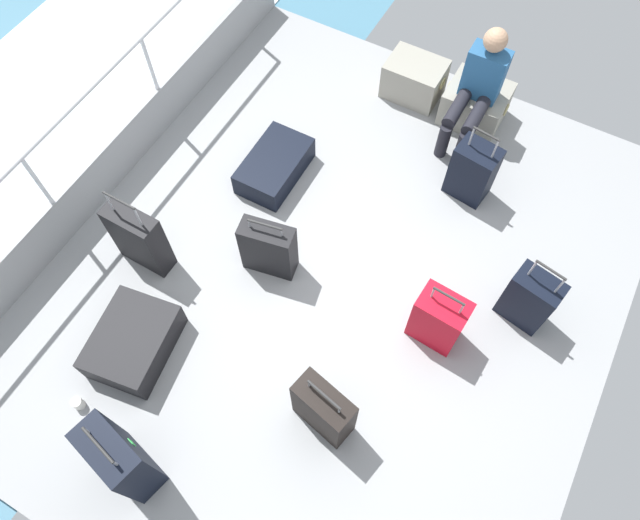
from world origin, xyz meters
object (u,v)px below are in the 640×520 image
at_px(suitcase_0, 139,239).
at_px(paper_cup, 78,403).
at_px(suitcase_2, 529,299).
at_px(suitcase_3, 275,166).
at_px(cargo_crate_0, 414,79).
at_px(suitcase_7, 121,459).
at_px(suitcase_4, 472,171).
at_px(passenger_seated, 478,87).
at_px(suitcase_5, 133,342).
at_px(suitcase_1, 439,319).
at_px(cargo_crate_1, 475,104).
at_px(suitcase_6, 324,409).
at_px(suitcase_8, 269,248).

bearing_deg(suitcase_0, paper_cup, -76.35).
distance_m(suitcase_2, suitcase_3, 2.42).
bearing_deg(suitcase_2, suitcase_0, -160.41).
xyz_separation_m(cargo_crate_0, suitcase_7, (-0.21, -4.15, 0.17)).
bearing_deg(suitcase_2, suitcase_4, 132.57).
xyz_separation_m(passenger_seated, suitcase_5, (-1.37, -3.25, -0.41)).
xyz_separation_m(cargo_crate_0, suitcase_1, (1.20, -2.21, 0.08)).
relative_size(cargo_crate_0, cargo_crate_1, 0.98).
bearing_deg(suitcase_0, suitcase_3, 69.32).
bearing_deg(suitcase_0, suitcase_6, -13.57).
relative_size(suitcase_3, paper_cup, 7.29).
bearing_deg(cargo_crate_1, suitcase_5, -111.77).
bearing_deg(paper_cup, suitcase_3, 86.08).
bearing_deg(suitcase_0, suitcase_8, 25.45).
distance_m(suitcase_1, suitcase_6, 1.09).
height_order(cargo_crate_1, suitcase_6, suitcase_6).
height_order(suitcase_1, suitcase_3, suitcase_1).
distance_m(suitcase_1, paper_cup, 2.72).
height_order(suitcase_2, suitcase_3, suitcase_2).
distance_m(cargo_crate_0, suitcase_4, 1.23).
bearing_deg(suitcase_3, suitcase_2, -5.50).
xyz_separation_m(cargo_crate_1, suitcase_8, (-0.85, -2.31, 0.09)).
distance_m(cargo_crate_0, suitcase_1, 2.52).
xyz_separation_m(suitcase_7, suitcase_8, (-0.01, 1.84, -0.09)).
xyz_separation_m(passenger_seated, suitcase_4, (0.28, -0.65, -0.27)).
xyz_separation_m(passenger_seated, suitcase_7, (-0.84, -3.96, -0.19)).
relative_size(suitcase_2, suitcase_6, 1.15).
relative_size(suitcase_8, paper_cup, 6.41).
height_order(cargo_crate_0, suitcase_1, suitcase_1).
height_order(suitcase_2, suitcase_8, suitcase_2).
bearing_deg(suitcase_2, suitcase_3, 174.50).
bearing_deg(suitcase_4, cargo_crate_0, 137.62).
bearing_deg(paper_cup, suitcase_4, 61.11).
relative_size(passenger_seated, suitcase_4, 1.38).
relative_size(cargo_crate_0, passenger_seated, 0.54).
relative_size(suitcase_3, suitcase_6, 1.11).
distance_m(suitcase_1, suitcase_8, 1.42).
bearing_deg(suitcase_1, suitcase_3, 159.04).
distance_m(suitcase_1, suitcase_5, 2.29).
height_order(suitcase_2, suitcase_4, suitcase_4).
distance_m(suitcase_6, suitcase_7, 1.36).
height_order(passenger_seated, suitcase_4, passenger_seated).
bearing_deg(suitcase_4, passenger_seated, 113.31).
distance_m(suitcase_0, suitcase_4, 2.81).
height_order(suitcase_6, paper_cup, suitcase_6).
xyz_separation_m(suitcase_1, suitcase_3, (-1.87, 0.71, -0.15)).
bearing_deg(suitcase_2, cargo_crate_0, 135.11).
bearing_deg(suitcase_1, cargo_crate_1, 104.46).
relative_size(suitcase_5, suitcase_8, 1.18).
bearing_deg(passenger_seated, suitcase_5, -112.84).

